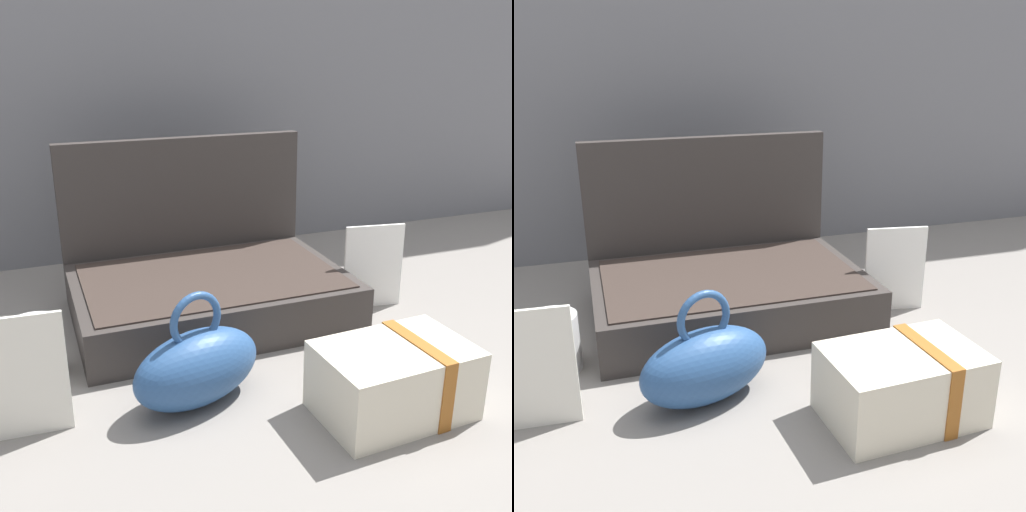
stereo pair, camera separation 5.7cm
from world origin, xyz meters
The scene contains 7 objects.
ground_plane centered at (0.00, 0.00, 0.00)m, with size 6.00×6.00×0.00m, color slate.
open_suitcase centered at (-0.05, 0.18, 0.07)m, with size 0.49×0.35×0.31m.
teal_pouch_handbag centered at (-0.15, -0.12, 0.06)m, with size 0.22×0.15×0.17m.
cream_toiletry_bag centered at (0.09, -0.24, 0.05)m, with size 0.21×0.15×0.11m.
coffee_mug centered at (-0.37, 0.04, 0.05)m, with size 0.12×0.08×0.09m.
info_card_left centered at (0.25, 0.08, 0.08)m, with size 0.12×0.01×0.17m, color white.
poster_card_right centered at (-0.38, -0.11, 0.09)m, with size 0.10×0.01×0.17m, color silver.
Camera 1 is at (-0.35, -0.84, 0.49)m, focal length 42.14 mm.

